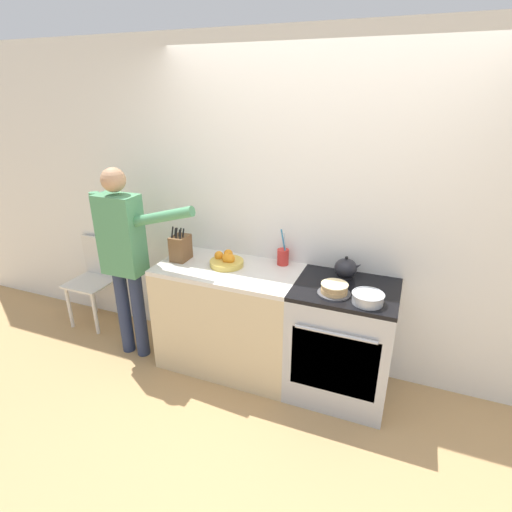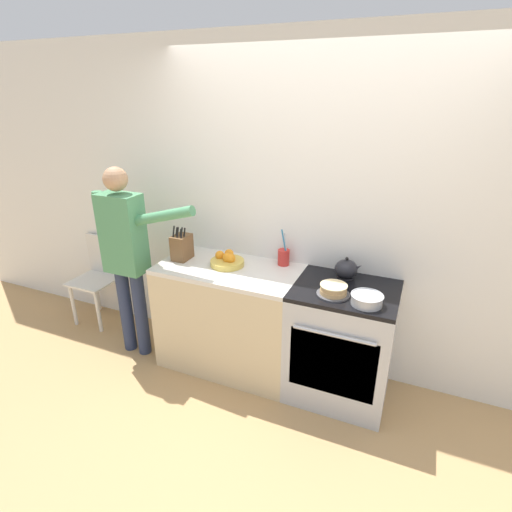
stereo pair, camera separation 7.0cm
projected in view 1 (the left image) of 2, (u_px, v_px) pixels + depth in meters
ground_plane at (291, 405)px, 3.00m from camera, size 16.00×16.00×0.00m
wall_back at (321, 217)px, 3.03m from camera, size 8.00×0.04×2.60m
counter_cabinet at (229, 317)px, 3.31m from camera, size 1.13×0.60×0.90m
stove_range at (341, 341)px, 2.99m from camera, size 0.73×0.64×0.90m
layer_cake at (334, 289)px, 2.72m from camera, size 0.23×0.23×0.08m
tea_kettle at (346, 268)px, 2.96m from camera, size 0.20×0.17×0.17m
mixing_bowl at (368, 298)px, 2.60m from camera, size 0.21×0.21×0.07m
knife_block at (181, 248)px, 3.24m from camera, size 0.12×0.17×0.29m
utensil_crock at (283, 256)px, 3.17m from camera, size 0.09×0.09×0.30m
fruit_bowl at (227, 261)px, 3.17m from camera, size 0.27×0.27×0.11m
person_baker at (124, 250)px, 3.23m from camera, size 0.93×0.20×1.66m
dining_chair at (96, 275)px, 3.96m from camera, size 0.40×0.40×0.86m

